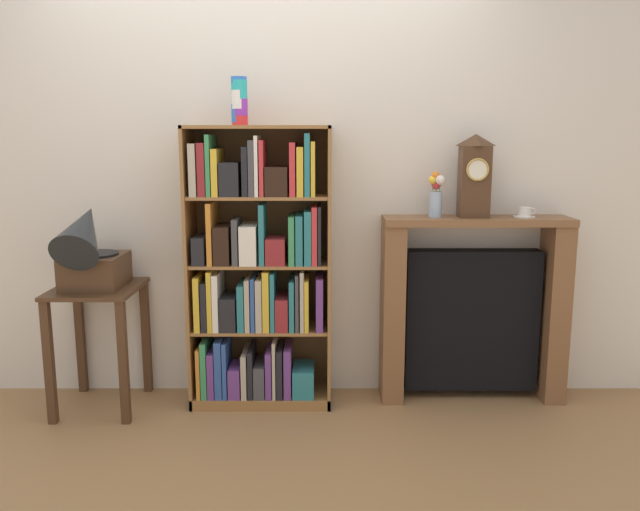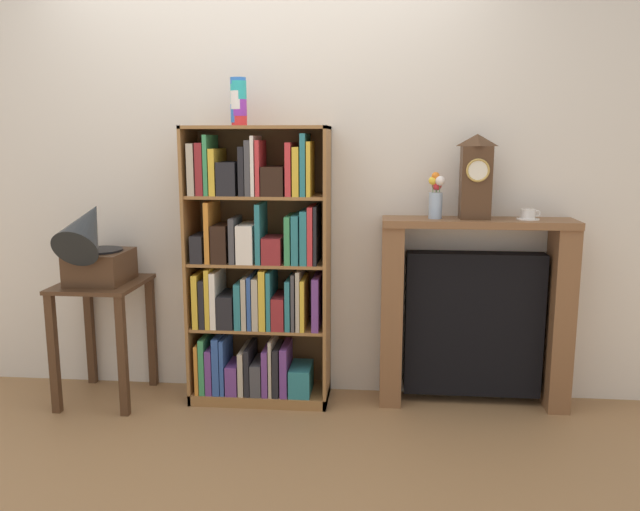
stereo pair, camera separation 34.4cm
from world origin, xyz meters
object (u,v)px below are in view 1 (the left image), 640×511
cup_stack (237,101)px  flower_vase (434,196)px  mantel_clock (472,176)px  fireplace_mantel (470,310)px  side_table_left (96,320)px  teacup_with_saucer (522,213)px  bookshelf (256,278)px  gramophone (87,250)px

cup_stack → flower_vase: size_ratio=1.01×
cup_stack → mantel_clock: (1.28, 0.04, -0.40)m
fireplace_mantel → side_table_left: bearing=-176.1°
teacup_with_saucer → bookshelf: bearing=-178.3°
mantel_clock → flower_vase: size_ratio=1.80×
bookshelf → gramophone: (-0.88, -0.15, 0.19)m
cup_stack → teacup_with_saucer: (1.56, 0.04, -0.60)m
cup_stack → flower_vase: (1.07, 0.05, -0.50)m
bookshelf → gramophone: bearing=-170.3°
bookshelf → flower_vase: bearing=2.8°
bookshelf → teacup_with_saucer: size_ratio=12.39×
bookshelf → side_table_left: bookshelf is taller
cup_stack → side_table_left: cup_stack is taller
fireplace_mantel → flower_vase: size_ratio=4.21×
cup_stack → side_table_left: bearing=-174.4°
bookshelf → flower_vase: (0.99, 0.05, 0.46)m
cup_stack → side_table_left: 1.43m
fireplace_mantel → bookshelf: bearing=-176.9°
gramophone → flower_vase: size_ratio=2.12×
fireplace_mantel → gramophone: bearing=-174.1°
fireplace_mantel → mantel_clock: mantel_clock is taller
fireplace_mantel → flower_vase: 0.70m
mantel_clock → side_table_left: bearing=-176.7°
side_table_left → fireplace_mantel: 2.10m
bookshelf → cup_stack: cup_stack is taller
mantel_clock → cup_stack: bearing=-178.2°
mantel_clock → fireplace_mantel: bearing=42.6°
gramophone → teacup_with_saucer: size_ratio=4.25×
gramophone → side_table_left: bearing=90.0°
fireplace_mantel → cup_stack: bearing=-177.2°
cup_stack → bookshelf: bearing=-1.5°
side_table_left → bookshelf: bearing=4.9°
side_table_left → mantel_clock: (2.07, 0.12, 0.78)m
cup_stack → fireplace_mantel: (1.30, 0.06, -1.16)m
cup_stack → teacup_with_saucer: 1.68m
bookshelf → fireplace_mantel: bookshelf is taller
mantel_clock → teacup_with_saucer: (0.29, 0.00, -0.20)m
gramophone → bookshelf: bearing=9.7°
gramophone → cup_stack: bearing=10.8°
bookshelf → teacup_with_saucer: (1.48, 0.05, 0.36)m
cup_stack → side_table_left: (-0.80, -0.08, -1.18)m
bookshelf → cup_stack: size_ratio=6.13×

